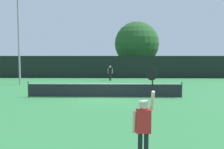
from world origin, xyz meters
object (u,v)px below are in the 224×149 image
at_px(player_receiving, 110,72).
at_px(parked_car_near, 157,70).
at_px(large_tree, 137,44).
at_px(tennis_ball, 76,103).
at_px(light_pole, 19,30).
at_px(player_serving, 144,122).

bearing_deg(player_receiving, parked_car_near, -127.74).
distance_m(player_receiving, large_tree, 10.82).
bearing_deg(tennis_ball, light_pole, 126.98).
distance_m(light_pole, parked_car_near, 20.98).
relative_size(light_pole, large_tree, 1.19).
distance_m(player_serving, large_tree, 31.62).
bearing_deg(parked_car_near, player_serving, -95.69).
xyz_separation_m(light_pole, large_tree, (12.79, 13.55, -0.69)).
bearing_deg(player_serving, parked_car_near, 80.20).
xyz_separation_m(player_serving, large_tree, (2.31, 31.32, 3.67)).
bearing_deg(light_pole, player_receiving, 24.84).
distance_m(tennis_ball, light_pole, 13.29).
distance_m(player_serving, player_receiving, 21.97).
bearing_deg(player_serving, tennis_ball, 111.50).
height_order(tennis_ball, large_tree, large_tree).
bearing_deg(light_pole, parked_car_near, 39.42).
relative_size(large_tree, parked_car_near, 1.89).
distance_m(tennis_ball, large_tree, 24.34).
distance_m(player_receiving, tennis_ball, 13.97).
height_order(player_receiving, light_pole, light_pole).
height_order(player_receiving, large_tree, large_tree).
xyz_separation_m(player_receiving, light_pole, (-8.96, -4.15, 4.41)).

